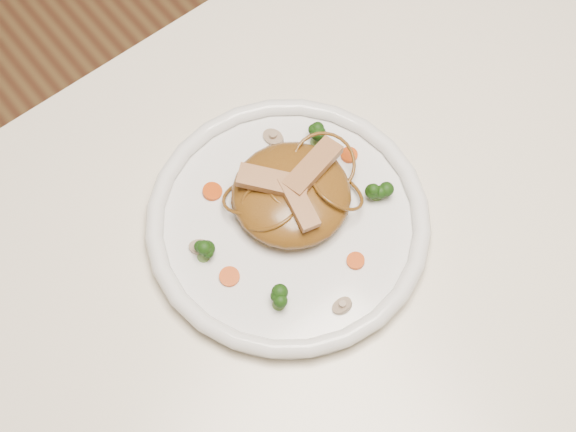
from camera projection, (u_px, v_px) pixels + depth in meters
ground at (345, 411)px, 1.62m from camera, size 4.00×4.00×0.00m
table at (378, 284)px, 1.03m from camera, size 1.20×0.80×0.75m
plate at (288, 225)px, 0.95m from camera, size 0.31×0.31×0.02m
noodle_mound at (291, 194)px, 0.93m from camera, size 0.15×0.15×0.04m
chicken_a at (313, 167)px, 0.91m from camera, size 0.08×0.04×0.01m
chicken_b at (273, 182)px, 0.91m from camera, size 0.07×0.07×0.01m
chicken_c at (299, 202)px, 0.90m from camera, size 0.03×0.07×0.01m
broccoli_0 at (317, 135)px, 0.97m from camera, size 0.03×0.03×0.03m
broccoli_1 at (202, 251)px, 0.91m from camera, size 0.04×0.04×0.03m
broccoli_2 at (279, 300)px, 0.88m from camera, size 0.03×0.03×0.03m
broccoli_3 at (378, 188)px, 0.94m from camera, size 0.03×0.03×0.03m
carrot_0 at (282, 160)px, 0.97m from camera, size 0.02×0.02×0.00m
carrot_1 at (229, 277)px, 0.91m from camera, size 0.03×0.03×0.00m
carrot_2 at (349, 155)px, 0.97m from camera, size 0.02×0.02×0.00m
carrot_3 at (212, 192)px, 0.95m from camera, size 0.02×0.02×0.00m
carrot_4 at (356, 261)px, 0.92m from camera, size 0.02×0.02×0.00m
mushroom_0 at (342, 306)px, 0.89m from camera, size 0.02×0.02×0.01m
mushroom_1 at (331, 148)px, 0.98m from camera, size 0.02×0.02×0.01m
mushroom_2 at (200, 247)px, 0.92m from camera, size 0.03×0.03×0.01m
mushroom_3 at (273, 138)px, 0.98m from camera, size 0.03×0.03×0.01m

